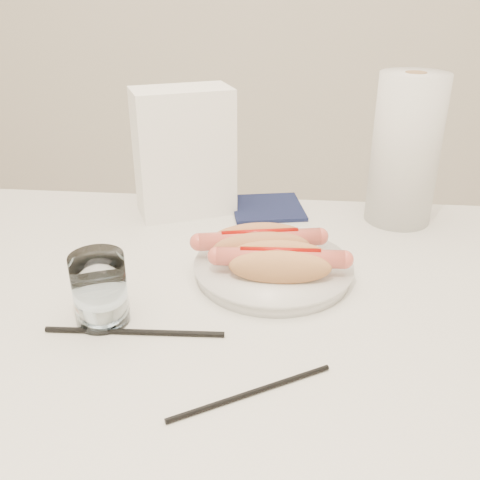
# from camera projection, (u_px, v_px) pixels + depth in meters

# --- Properties ---
(table) EXTENTS (1.20, 0.80, 0.75)m
(table) POSITION_uv_depth(u_px,v_px,m) (214.00, 332.00, 0.82)
(table) COLOR silver
(table) RESTS_ON ground
(plate) EXTENTS (0.25, 0.25, 0.02)m
(plate) POSITION_uv_depth(u_px,v_px,m) (273.00, 270.00, 0.85)
(plate) COLOR silver
(plate) RESTS_ON table
(hotdog_left) EXTENTS (0.19, 0.10, 0.05)m
(hotdog_left) POSITION_uv_depth(u_px,v_px,m) (260.00, 244.00, 0.85)
(hotdog_left) COLOR #C27D4D
(hotdog_left) RESTS_ON plate
(hotdog_right) EXTENTS (0.19, 0.08, 0.05)m
(hotdog_right) POSITION_uv_depth(u_px,v_px,m) (280.00, 262.00, 0.80)
(hotdog_right) COLOR tan
(hotdog_right) RESTS_ON plate
(water_glass) EXTENTS (0.07, 0.07, 0.10)m
(water_glass) POSITION_uv_depth(u_px,v_px,m) (100.00, 289.00, 0.72)
(water_glass) COLOR white
(water_glass) RESTS_ON table
(chopstick_near) EXTENTS (0.24, 0.02, 0.01)m
(chopstick_near) POSITION_uv_depth(u_px,v_px,m) (134.00, 332.00, 0.71)
(chopstick_near) COLOR black
(chopstick_near) RESTS_ON table
(chopstick_far) EXTENTS (0.18, 0.11, 0.01)m
(chopstick_far) POSITION_uv_depth(u_px,v_px,m) (252.00, 393.00, 0.61)
(chopstick_far) COLOR black
(chopstick_far) RESTS_ON table
(napkin_box) EXTENTS (0.21, 0.17, 0.24)m
(napkin_box) POSITION_uv_depth(u_px,v_px,m) (184.00, 152.00, 1.03)
(napkin_box) COLOR white
(napkin_box) RESTS_ON table
(navy_napkin) EXTENTS (0.16, 0.16, 0.01)m
(navy_napkin) POSITION_uv_depth(u_px,v_px,m) (267.00, 208.00, 1.09)
(navy_napkin) COLOR #121839
(navy_napkin) RESTS_ON table
(paper_towel_roll) EXTENTS (0.15, 0.15, 0.27)m
(paper_towel_roll) POSITION_uv_depth(u_px,v_px,m) (405.00, 150.00, 0.99)
(paper_towel_roll) COLOR silver
(paper_towel_roll) RESTS_ON table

